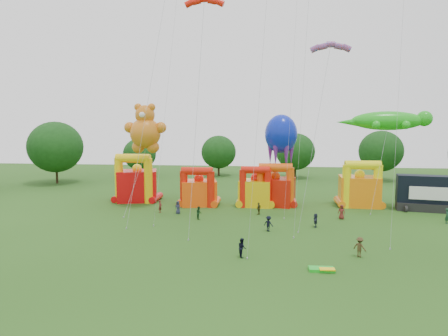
# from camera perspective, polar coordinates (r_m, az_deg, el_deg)

# --- Properties ---
(ground) EXTENTS (160.00, 160.00, 0.00)m
(ground) POSITION_cam_1_polar(r_m,az_deg,el_deg) (31.10, 1.61, -15.77)
(ground) COLOR #224914
(ground) RESTS_ON ground
(tree_ring) EXTENTS (127.00, 129.14, 12.07)m
(tree_ring) POSITION_cam_1_polar(r_m,az_deg,el_deg) (30.05, -0.58, -4.10)
(tree_ring) COLOR #352314
(tree_ring) RESTS_ON ground
(bouncy_castle_0) EXTENTS (6.68, 5.88, 7.28)m
(bouncy_castle_0) POSITION_cam_1_polar(r_m,az_deg,el_deg) (61.53, -12.36, -2.12)
(bouncy_castle_0) COLOR red
(bouncy_castle_0) RESTS_ON ground
(bouncy_castle_1) EXTENTS (5.63, 4.89, 5.66)m
(bouncy_castle_1) POSITION_cam_1_polar(r_m,az_deg,el_deg) (57.19, -3.64, -3.22)
(bouncy_castle_1) COLOR #FE4F0D
(bouncy_castle_1) RESTS_ON ground
(bouncy_castle_2) EXTENTS (4.78, 4.00, 5.82)m
(bouncy_castle_2) POSITION_cam_1_polar(r_m,az_deg,el_deg) (56.66, 4.51, -3.25)
(bouncy_castle_2) COLOR #E5B40C
(bouncy_castle_2) RESTS_ON ground
(bouncy_castle_3) EXTENTS (6.06, 5.33, 6.19)m
(bouncy_castle_3) POSITION_cam_1_polar(r_m,az_deg,el_deg) (57.48, 7.29, -3.02)
(bouncy_castle_3) COLOR red
(bouncy_castle_3) RESTS_ON ground
(bouncy_castle_4) EXTENTS (5.67, 4.67, 6.64)m
(bouncy_castle_4) POSITION_cam_1_polar(r_m,az_deg,el_deg) (59.58, 18.81, -2.82)
(bouncy_castle_4) COLOR orange
(bouncy_castle_4) RESTS_ON ground
(stage_trailer) EXTENTS (7.73, 4.12, 4.82)m
(stage_trailer) POSITION_cam_1_polar(r_m,az_deg,el_deg) (60.18, 26.88, -3.28)
(stage_trailer) COLOR black
(stage_trailer) RESTS_ON ground
(teddy_bear_kite) EXTENTS (5.89, 8.48, 14.52)m
(teddy_bear_kite) POSITION_cam_1_polar(r_m,az_deg,el_deg) (54.94, -11.69, 2.62)
(teddy_bear_kite) COLOR orange
(teddy_bear_kite) RESTS_ON ground
(gecko_kite) EXTENTS (12.80, 7.65, 13.51)m
(gecko_kite) POSITION_cam_1_polar(r_m,az_deg,el_deg) (57.90, 21.65, 1.95)
(gecko_kite) COLOR green
(gecko_kite) RESTS_ON ground
(octopus_kite) EXTENTS (4.59, 5.47, 13.06)m
(octopus_kite) POSITION_cam_1_polar(r_m,az_deg,el_deg) (57.11, 7.87, 2.73)
(octopus_kite) COLOR #0B1FB3
(octopus_kite) RESTS_ON ground
(parafoil_kites) EXTENTS (24.88, 12.55, 30.28)m
(parafoil_kites) POSITION_cam_1_polar(r_m,az_deg,el_deg) (46.09, -2.93, 8.30)
(parafoil_kites) COLOR red
(parafoil_kites) RESTS_ON ground
(diamond_kites) EXTENTS (26.99, 21.69, 42.49)m
(diamond_kites) POSITION_cam_1_polar(r_m,az_deg,el_deg) (44.53, 8.16, 13.19)
(diamond_kites) COLOR red
(diamond_kites) RESTS_ON ground
(folded_kite_bundle) EXTENTS (2.02, 1.13, 0.31)m
(folded_kite_bundle) POSITION_cam_1_polar(r_m,az_deg,el_deg) (33.78, 13.86, -13.87)
(folded_kite_bundle) COLOR green
(folded_kite_bundle) RESTS_ON ground
(spectator_0) EXTENTS (0.94, 0.78, 1.66)m
(spectator_0) POSITION_cam_1_polar(r_m,az_deg,el_deg) (52.43, -6.61, -5.62)
(spectator_0) COLOR #26293F
(spectator_0) RESTS_ON ground
(spectator_1) EXTENTS (0.51, 0.67, 1.64)m
(spectator_1) POSITION_cam_1_polar(r_m,az_deg,el_deg) (53.43, -9.10, -5.45)
(spectator_1) COLOR maroon
(spectator_1) RESTS_ON ground
(spectator_2) EXTENTS (0.89, 0.97, 1.60)m
(spectator_2) POSITION_cam_1_polar(r_m,az_deg,el_deg) (49.31, -3.62, -6.40)
(spectator_2) COLOR #173A1A
(spectator_2) RESTS_ON ground
(spectator_3) EXTENTS (1.28, 1.11, 1.72)m
(spectator_3) POSITION_cam_1_polar(r_m,az_deg,el_deg) (44.09, 6.38, -7.91)
(spectator_3) COLOR black
(spectator_3) RESTS_ON ground
(spectator_4) EXTENTS (0.79, 1.01, 1.59)m
(spectator_4) POSITION_cam_1_polar(r_m,az_deg,el_deg) (51.77, 4.99, -5.80)
(spectator_4) COLOR #3D3918
(spectator_4) RESTS_ON ground
(spectator_5) EXTENTS (0.58, 1.51, 1.59)m
(spectator_5) POSITION_cam_1_polar(r_m,az_deg,el_deg) (46.68, 12.94, -7.30)
(spectator_5) COLOR #222639
(spectator_5) RESTS_ON ground
(spectator_6) EXTENTS (1.03, 0.86, 1.80)m
(spectator_6) POSITION_cam_1_polar(r_m,az_deg,el_deg) (51.27, 16.45, -6.05)
(spectator_6) COLOR maroon
(spectator_6) RESTS_ON ground
(spectator_7) EXTENTS (0.74, 0.79, 1.81)m
(spectator_7) POSITION_cam_1_polar(r_m,az_deg,el_deg) (53.90, 29.27, -6.00)
(spectator_7) COLOR #183C27
(spectator_7) RESTS_ON ground
(spectator_8) EXTENTS (0.90, 1.01, 1.72)m
(spectator_8) POSITION_cam_1_polar(r_m,az_deg,el_deg) (35.78, 2.59, -11.29)
(spectator_8) COLOR black
(spectator_8) RESTS_ON ground
(spectator_9) EXTENTS (1.32, 1.25, 1.80)m
(spectator_9) POSITION_cam_1_polar(r_m,az_deg,el_deg) (37.71, 18.82, -10.64)
(spectator_9) COLOR #41311A
(spectator_9) RESTS_ON ground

